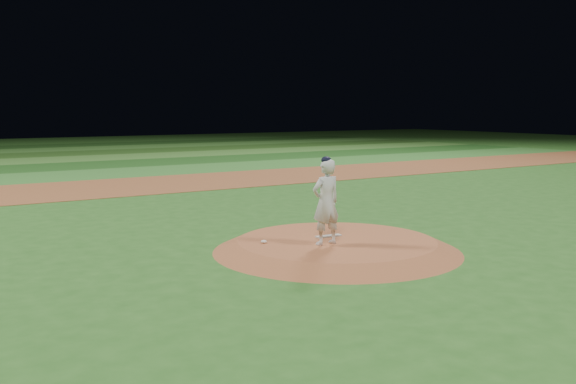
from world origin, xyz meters
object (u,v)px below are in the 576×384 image
at_px(pitching_rubber, 328,236).
at_px(pitcher_on_mound, 326,202).
at_px(pitchers_mound, 337,245).
at_px(rosin_bag, 264,242).

xyz_separation_m(pitching_rubber, pitcher_on_mound, (-0.55, -0.64, 0.91)).
relative_size(pitchers_mound, rosin_bag, 43.00).
bearing_deg(pitching_rubber, pitchers_mound, -93.69).
bearing_deg(rosin_bag, pitching_rubber, -6.43).
bearing_deg(pitchers_mound, rosin_bag, 159.80).
xyz_separation_m(pitching_rubber, rosin_bag, (-1.60, 0.18, 0.02)).
bearing_deg(rosin_bag, pitchers_mound, -20.20).
xyz_separation_m(pitchers_mound, rosin_bag, (-1.54, 0.57, 0.16)).
distance_m(pitching_rubber, pitcher_on_mound, 1.24).
height_order(pitchers_mound, rosin_bag, rosin_bag).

